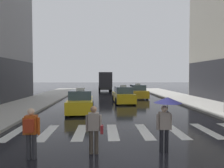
# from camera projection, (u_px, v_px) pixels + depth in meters

# --- Properties ---
(ground_plane) EXTENTS (160.00, 160.00, 0.00)m
(ground_plane) POSITION_uv_depth(u_px,v_px,m) (140.00, 157.00, 6.57)
(ground_plane) COLOR black
(crosswalk_markings) EXTENTS (11.30, 2.80, 0.01)m
(crosswalk_markings) POSITION_uv_depth(u_px,v_px,m) (128.00, 131.00, 9.57)
(crosswalk_markings) COLOR silver
(crosswalk_markings) RESTS_ON ground
(taxi_lead) EXTENTS (2.10, 4.62, 1.80)m
(taxi_lead) POSITION_uv_depth(u_px,v_px,m) (81.00, 102.00, 14.92)
(taxi_lead) COLOR yellow
(taxi_lead) RESTS_ON ground
(taxi_second) EXTENTS (2.10, 4.62, 1.80)m
(taxi_second) POSITION_uv_depth(u_px,v_px,m) (123.00, 95.00, 20.03)
(taxi_second) COLOR yellow
(taxi_second) RESTS_ON ground
(taxi_third) EXTENTS (2.05, 4.60, 1.80)m
(taxi_third) POSITION_uv_depth(u_px,v_px,m) (138.00, 92.00, 24.40)
(taxi_third) COLOR gold
(taxi_third) RESTS_ON ground
(box_truck) EXTENTS (2.41, 7.59, 3.35)m
(box_truck) POSITION_uv_depth(u_px,v_px,m) (105.00, 81.00, 35.62)
(box_truck) COLOR #2D2D2D
(box_truck) RESTS_ON ground
(pedestrian_with_umbrella) EXTENTS (0.96, 0.96, 1.94)m
(pedestrian_with_umbrella) POSITION_uv_depth(u_px,v_px,m) (166.00, 109.00, 6.91)
(pedestrian_with_umbrella) COLOR black
(pedestrian_with_umbrella) RESTS_ON ground
(pedestrian_with_backpack) EXTENTS (0.55, 0.43, 1.65)m
(pedestrian_with_backpack) POSITION_uv_depth(u_px,v_px,m) (31.00, 130.00, 6.31)
(pedestrian_with_backpack) COLOR #333338
(pedestrian_with_backpack) RESTS_ON ground
(pedestrian_with_handbag) EXTENTS (0.60, 0.24, 1.65)m
(pedestrian_with_handbag) POSITION_uv_depth(u_px,v_px,m) (94.00, 127.00, 6.79)
(pedestrian_with_handbag) COLOR #473D33
(pedestrian_with_handbag) RESTS_ON ground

